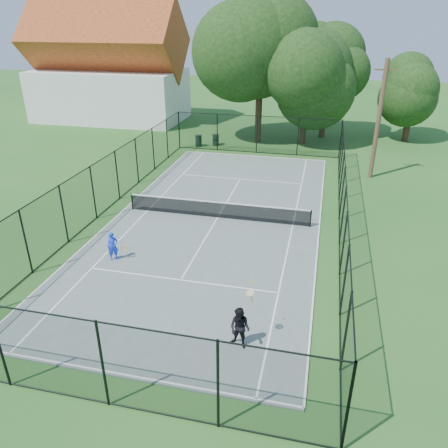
% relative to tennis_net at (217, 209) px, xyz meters
% --- Properties ---
extents(ground, '(120.00, 120.00, 0.00)m').
position_rel_tennis_net_xyz_m(ground, '(0.00, 0.00, -0.58)').
color(ground, '#21581E').
extents(tennis_court, '(11.00, 24.00, 0.06)m').
position_rel_tennis_net_xyz_m(tennis_court, '(0.00, 0.00, -0.55)').
color(tennis_court, slate).
rests_on(tennis_court, ground).
extents(tennis_net, '(10.08, 0.08, 0.95)m').
position_rel_tennis_net_xyz_m(tennis_net, '(0.00, 0.00, 0.00)').
color(tennis_net, black).
rests_on(tennis_net, tennis_court).
extents(fence, '(13.10, 26.10, 3.00)m').
position_rel_tennis_net_xyz_m(fence, '(0.00, 0.00, 0.92)').
color(fence, black).
rests_on(fence, ground).
extents(tree_near_left, '(8.21, 8.21, 10.71)m').
position_rel_tennis_net_xyz_m(tree_near_left, '(-0.42, 16.30, 6.01)').
color(tree_near_left, '#332114').
rests_on(tree_near_left, ground).
extents(tree_near_mid, '(6.59, 6.59, 8.62)m').
position_rel_tennis_net_xyz_m(tree_near_mid, '(3.40, 16.75, 4.73)').
color(tree_near_mid, '#332114').
rests_on(tree_near_mid, ground).
extents(tree_near_right, '(6.26, 6.26, 8.64)m').
position_rel_tennis_net_xyz_m(tree_near_right, '(5.00, 19.39, 4.92)').
color(tree_near_right, '#332114').
rests_on(tree_near_right, ground).
extents(tree_far_right, '(4.93, 4.93, 6.53)m').
position_rel_tennis_net_xyz_m(tree_far_right, '(12.23, 19.75, 3.46)').
color(tree_far_right, '#332114').
rests_on(tree_far_right, ground).
extents(building, '(15.30, 8.15, 11.87)m').
position_rel_tennis_net_xyz_m(building, '(-17.00, 22.00, 4.35)').
color(building, silver).
rests_on(building, ground).
extents(trash_bin_left, '(0.58, 0.58, 0.95)m').
position_rel_tennis_net_xyz_m(trash_bin_left, '(-5.08, 13.78, -0.10)').
color(trash_bin_left, black).
rests_on(trash_bin_left, ground).
extents(trash_bin_right, '(0.58, 0.58, 0.94)m').
position_rel_tennis_net_xyz_m(trash_bin_right, '(-3.76, 14.47, -0.10)').
color(trash_bin_right, black).
rests_on(trash_bin_right, ground).
extents(utility_pole, '(1.40, 0.30, 7.73)m').
position_rel_tennis_net_xyz_m(utility_pole, '(8.60, 9.00, 3.35)').
color(utility_pole, '#4C3823').
rests_on(utility_pole, ground).
extents(player_blue, '(0.88, 0.56, 1.35)m').
position_rel_tennis_net_xyz_m(player_blue, '(-3.49, -5.44, 0.15)').
color(player_blue, blue).
rests_on(player_blue, tennis_court).
extents(player_black, '(0.86, 1.10, 2.24)m').
position_rel_tennis_net_xyz_m(player_black, '(3.20, -9.80, 0.24)').
color(player_black, black).
rests_on(player_black, tennis_court).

